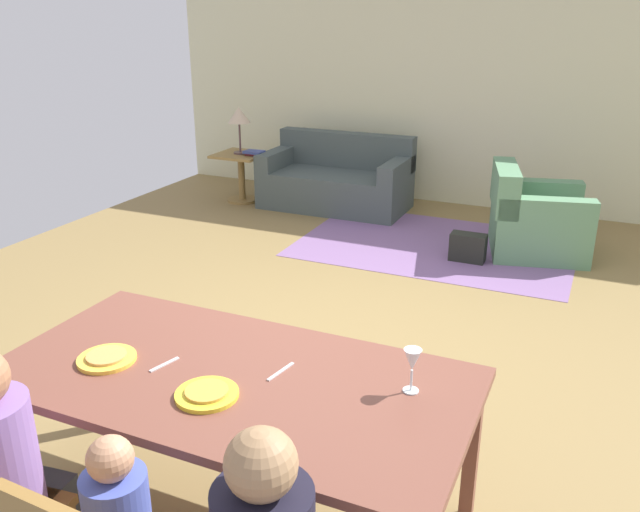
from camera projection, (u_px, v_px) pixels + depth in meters
The scene contains 19 objects.
ground_plane at pixel (366, 315), 5.00m from camera, with size 7.46×6.57×0.02m, color olive.
back_wall at pixel (472, 87), 7.37m from camera, with size 7.46×0.10×2.70m, color beige.
dining_table at pixel (232, 388), 2.74m from camera, with size 1.99×1.00×0.76m.
plate_near_man at pixel (107, 359), 2.82m from camera, with size 0.25×0.25×0.02m, color yellow.
pizza_near_man at pixel (106, 356), 2.81m from camera, with size 0.17×0.17×0.01m, color tan.
plate_near_child at pixel (207, 394), 2.56m from camera, with size 0.25×0.25×0.02m, color yellow.
pizza_near_child at pixel (207, 391), 2.55m from camera, with size 0.17×0.17×0.01m, color gold.
wine_glass at pixel (412, 362), 2.55m from camera, with size 0.07×0.07×0.19m.
fork at pixel (164, 364), 2.79m from camera, with size 0.02×0.15×0.01m, color silver.
knife at pixel (281, 371), 2.73m from camera, with size 0.01×0.17×0.01m, color silver.
person_man at pixel (9, 489), 2.43m from camera, with size 0.31×0.41×1.11m.
area_rug at pixel (436, 245), 6.45m from camera, with size 2.60×1.80×0.01m, color slate.
couch at pixel (337, 181), 7.61m from camera, with size 1.65×0.86×0.82m.
armchair at pixel (534, 220), 6.16m from camera, with size 1.04×1.03×0.82m.
side_table at pixel (241, 170), 7.79m from camera, with size 0.56×0.56×0.58m.
table_lamp at pixel (239, 117), 7.57m from camera, with size 0.26×0.26×0.54m.
book_lower at pixel (256, 154), 7.64m from camera, with size 0.22×0.16×0.03m, color #992F39.
book_upper at pixel (254, 152), 7.60m from camera, with size 0.22×0.16×0.03m, color #394686.
handbag at pixel (468, 248), 6.00m from camera, with size 0.32×0.16×0.26m, color black.
Camera 1 is at (1.52, -3.58, 2.18)m, focal length 36.90 mm.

